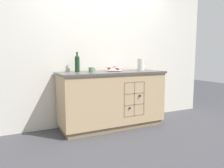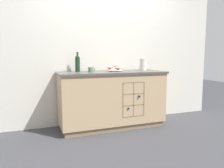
{
  "view_description": "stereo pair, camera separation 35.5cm",
  "coord_description": "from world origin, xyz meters",
  "px_view_note": "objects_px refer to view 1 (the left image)",
  "views": [
    {
      "loc": [
        -1.57,
        -3.16,
        1.17
      ],
      "look_at": [
        0.0,
        0.0,
        0.72
      ],
      "focal_mm": 35.0,
      "sensor_mm": 36.0,
      "label": 1
    },
    {
      "loc": [
        -1.24,
        -3.3,
        1.17
      ],
      "look_at": [
        0.0,
        0.0,
        0.72
      ],
      "focal_mm": 35.0,
      "sensor_mm": 36.0,
      "label": 2
    }
  ],
  "objects_px": {
    "ceramic_mug": "(91,70)",
    "fruit_bowl": "(114,68)",
    "standing_wine_bottle": "(77,63)",
    "white_pitcher": "(141,64)"
  },
  "relations": [
    {
      "from": "ceramic_mug",
      "to": "fruit_bowl",
      "type": "bearing_deg",
      "value": 8.28
    },
    {
      "from": "fruit_bowl",
      "to": "standing_wine_bottle",
      "type": "distance_m",
      "value": 0.62
    },
    {
      "from": "fruit_bowl",
      "to": "standing_wine_bottle",
      "type": "height_order",
      "value": "standing_wine_bottle"
    },
    {
      "from": "fruit_bowl",
      "to": "standing_wine_bottle",
      "type": "relative_size",
      "value": 0.89
    },
    {
      "from": "ceramic_mug",
      "to": "standing_wine_bottle",
      "type": "xyz_separation_m",
      "value": [
        -0.18,
        0.16,
        0.1
      ]
    },
    {
      "from": "white_pitcher",
      "to": "ceramic_mug",
      "type": "bearing_deg",
      "value": -177.09
    },
    {
      "from": "standing_wine_bottle",
      "to": "ceramic_mug",
      "type": "bearing_deg",
      "value": -41.91
    },
    {
      "from": "fruit_bowl",
      "to": "standing_wine_bottle",
      "type": "bearing_deg",
      "value": 171.0
    },
    {
      "from": "ceramic_mug",
      "to": "standing_wine_bottle",
      "type": "distance_m",
      "value": 0.26
    },
    {
      "from": "white_pitcher",
      "to": "standing_wine_bottle",
      "type": "xyz_separation_m",
      "value": [
        -1.13,
        0.11,
        0.03
      ]
    }
  ]
}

